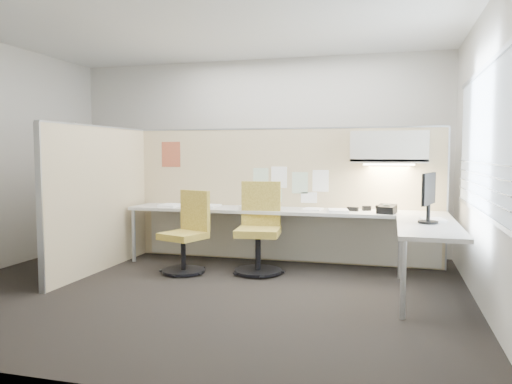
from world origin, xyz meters
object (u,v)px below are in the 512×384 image
(desk, at_px, (305,222))
(phone, at_px, (386,209))
(chair_right, at_px, (259,231))
(monitor, at_px, (429,194))
(chair_left, at_px, (187,235))

(desk, xyz_separation_m, phone, (0.95, 0.01, 0.18))
(desk, bearing_deg, chair_right, -154.75)
(monitor, height_order, phone, monitor)
(desk, height_order, phone, phone)
(chair_left, relative_size, chair_right, 0.90)
(desk, relative_size, monitor, 7.93)
(phone, bearing_deg, desk, -163.09)
(monitor, bearing_deg, phone, 46.28)
(desk, bearing_deg, monitor, -27.84)
(chair_right, relative_size, phone, 4.22)
(desk, bearing_deg, chair_left, -160.96)
(chair_right, distance_m, monitor, 2.02)
(chair_left, bearing_deg, desk, 38.93)
(chair_left, distance_m, monitor, 2.80)
(chair_left, xyz_separation_m, chair_right, (0.84, 0.22, 0.05))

